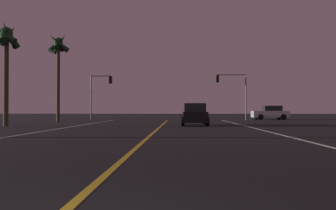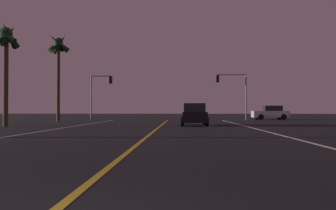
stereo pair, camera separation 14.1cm
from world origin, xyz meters
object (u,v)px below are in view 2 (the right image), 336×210
Objects in this scene: traffic_light_near_left at (101,87)px; palm_tree_left_far at (58,51)px; car_ahead_far at (194,115)px; car_crossing_side at (271,113)px; palm_tree_left_mid at (6,44)px; traffic_light_near_right at (231,86)px.

palm_tree_left_far is (-3.13, -5.67, 3.29)m from traffic_light_near_left.
car_ahead_far is 0.47× the size of palm_tree_left_far.
car_ahead_far is 17.52m from traffic_light_near_left.
palm_tree_left_mid is at bearing 36.94° from car_crossing_side.
palm_tree_left_far is (-18.43, -5.67, 3.17)m from traffic_light_near_right.
palm_tree_left_mid is at bearing -101.80° from traffic_light_near_left.
car_crossing_side is 20.71m from traffic_light_near_left.
traffic_light_near_right is (-5.08, -1.96, 3.19)m from car_crossing_side.
car_crossing_side is 0.47× the size of palm_tree_left_far.
traffic_light_near_left reaches higher than car_crossing_side.
palm_tree_left_far is at bearing 17.97° from car_crossing_side.
car_crossing_side is 0.80× the size of traffic_light_near_right.
traffic_light_near_right is 1.02× the size of traffic_light_near_left.
car_ahead_far is 0.80× the size of traffic_light_near_right.
car_ahead_far is 0.82× the size of traffic_light_near_left.
palm_tree_left_mid is 0.83× the size of palm_tree_left_far.
car_crossing_side is 30.10m from palm_tree_left_mid.
palm_tree_left_mid is (-13.75, -2.13, 5.20)m from car_ahead_far.
traffic_light_near_right is 24.54m from palm_tree_left_mid.
car_ahead_far is 14.85m from palm_tree_left_mid.
traffic_light_near_right is 0.59× the size of palm_tree_left_far.
car_ahead_far is at bearing -52.77° from traffic_light_near_left.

